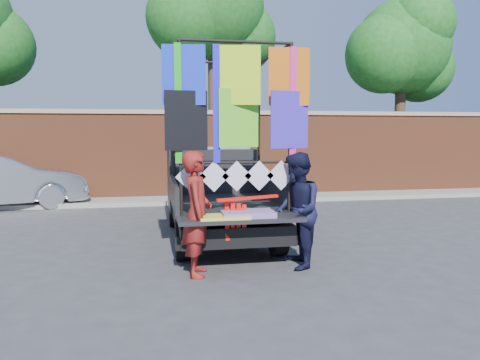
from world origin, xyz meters
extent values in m
plane|color=#38383A|center=(0.00, 0.00, 0.00)|extent=(90.00, 90.00, 0.00)
cube|color=brown|center=(0.00, 7.00, 1.25)|extent=(30.00, 0.35, 2.50)
cube|color=tan|center=(0.00, 7.00, 2.55)|extent=(30.00, 0.45, 0.12)
cube|color=gray|center=(0.00, 6.30, 0.06)|extent=(30.00, 1.20, 0.12)
cylinder|color=#38281C|center=(1.00, 8.20, 2.73)|extent=(0.36, 0.36, 5.46)
sphere|color=#1B5317|center=(1.00, 8.20, 5.85)|extent=(3.20, 3.20, 3.20)
sphere|color=#1B5317|center=(1.90, 8.60, 5.07)|extent=(2.40, 2.40, 2.40)
sphere|color=#1B5317|center=(0.20, 7.90, 5.46)|extent=(2.60, 2.60, 2.60)
cylinder|color=#38281C|center=(7.50, 8.20, 2.27)|extent=(0.36, 0.36, 4.55)
sphere|color=#1B5317|center=(7.50, 8.20, 4.88)|extent=(3.20, 3.20, 3.20)
sphere|color=#1B5317|center=(8.40, 8.60, 4.23)|extent=(2.40, 2.40, 2.40)
sphere|color=#1B5317|center=(6.70, 7.90, 4.55)|extent=(2.60, 2.60, 2.60)
sphere|color=#1B5317|center=(7.80, 7.60, 5.52)|extent=(2.20, 2.20, 2.20)
cylinder|color=black|center=(-0.53, 2.94, 0.32)|extent=(0.22, 0.65, 0.65)
cylinder|color=black|center=(-0.53, 0.30, 0.32)|extent=(0.22, 0.65, 0.65)
cylinder|color=black|center=(1.00, 2.94, 0.32)|extent=(0.22, 0.65, 0.65)
cylinder|color=black|center=(1.00, 0.30, 0.32)|extent=(0.22, 0.65, 0.65)
cube|color=black|center=(0.23, 1.57, 0.49)|extent=(1.67, 4.12, 0.29)
cube|color=black|center=(0.23, 0.83, 0.76)|extent=(1.76, 2.25, 0.10)
cube|color=black|center=(-0.63, 0.83, 0.98)|extent=(0.06, 2.25, 0.44)
cube|color=black|center=(1.10, 0.83, 0.98)|extent=(0.06, 2.25, 0.44)
cube|color=black|center=(0.23, 1.94, 0.98)|extent=(1.76, 0.06, 0.44)
cube|color=black|center=(0.23, 2.89, 1.03)|extent=(1.76, 1.57, 1.23)
cube|color=#8C9EAD|center=(0.23, 2.45, 1.42)|extent=(1.57, 0.06, 0.54)
cube|color=#8C9EAD|center=(0.23, 3.63, 1.23)|extent=(1.57, 0.10, 0.69)
cube|color=black|center=(0.23, 3.97, 0.78)|extent=(1.72, 0.88, 0.54)
cube|color=black|center=(0.23, -0.54, 0.78)|extent=(1.76, 0.54, 0.06)
cube|color=black|center=(0.23, -0.31, 0.41)|extent=(1.81, 0.15, 0.18)
cylinder|color=black|center=(-0.57, -0.19, 2.04)|extent=(0.05, 0.05, 2.45)
cylinder|color=black|center=(-0.57, 1.86, 2.04)|extent=(0.05, 0.05, 2.45)
cylinder|color=black|center=(1.04, -0.19, 2.04)|extent=(0.05, 0.05, 2.45)
cylinder|color=black|center=(1.04, 1.86, 2.04)|extent=(0.05, 0.05, 2.45)
cylinder|color=black|center=(0.23, -0.19, 3.26)|extent=(1.67, 0.04, 0.04)
cylinder|color=black|center=(0.23, 1.86, 3.26)|extent=(1.67, 0.04, 0.04)
cylinder|color=black|center=(-0.57, 0.83, 3.26)|extent=(0.04, 2.11, 0.04)
cylinder|color=black|center=(1.04, 0.83, 3.26)|extent=(0.04, 2.11, 0.04)
cylinder|color=black|center=(0.23, -0.19, 1.55)|extent=(1.67, 0.04, 0.04)
cube|color=#1831E0|center=(-0.50, -0.21, 2.82)|extent=(0.61, 0.01, 0.83)
cube|color=#B4E918|center=(0.23, -0.25, 2.82)|extent=(0.61, 0.01, 0.83)
cube|color=#D36011|center=(0.97, -0.21, 2.82)|extent=(0.61, 0.01, 0.83)
cube|color=black|center=(-0.50, -0.25, 2.19)|extent=(0.61, 0.01, 0.83)
cube|color=#5FCD24|center=(0.23, -0.21, 2.19)|extent=(0.61, 0.01, 0.83)
cube|color=#3C28C9|center=(0.97, -0.25, 2.19)|extent=(0.61, 0.01, 0.83)
cube|color=#16B01B|center=(-0.60, -0.23, 2.38)|extent=(0.10, 0.01, 1.67)
cube|color=#DD2482|center=(1.07, -0.23, 2.38)|extent=(0.10, 0.01, 1.67)
cube|color=#1C1AEB|center=(-0.06, -0.23, 2.38)|extent=(0.10, 0.01, 1.67)
cube|color=white|center=(-0.43, -0.22, 1.35)|extent=(0.44, 0.01, 0.44)
cube|color=white|center=(-0.10, -0.22, 1.35)|extent=(0.44, 0.01, 0.44)
cube|color=white|center=(0.23, -0.22, 1.35)|extent=(0.44, 0.01, 0.44)
cube|color=white|center=(0.57, -0.22, 1.35)|extent=(0.44, 0.01, 0.44)
cube|color=white|center=(0.90, -0.22, 1.35)|extent=(0.44, 0.01, 0.44)
cube|color=red|center=(0.33, -0.54, 0.85)|extent=(0.74, 0.44, 0.08)
cube|color=#D5D543|center=(-0.01, -0.61, 0.83)|extent=(0.69, 0.39, 0.04)
imported|color=maroon|center=(-0.37, -0.49, 0.87)|extent=(0.49, 0.68, 1.74)
imported|color=black|center=(1.09, -0.39, 0.85)|extent=(0.74, 0.90, 1.70)
cube|color=red|center=(0.36, -0.44, 1.06)|extent=(0.95, 0.35, 0.04)
cube|color=red|center=(0.05, -0.46, 0.75)|extent=(0.06, 0.02, 0.57)
cube|color=red|center=(0.13, -0.46, 0.73)|extent=(0.06, 0.02, 0.57)
cube|color=red|center=(0.22, -0.46, 0.71)|extent=(0.06, 0.02, 0.57)
cube|color=red|center=(0.30, -0.46, 0.69)|extent=(0.06, 0.02, 0.57)
camera|label=1|loc=(-0.96, -6.86, 2.01)|focal=35.00mm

